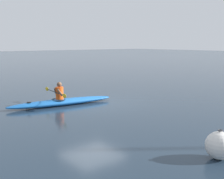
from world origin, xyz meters
TOP-DOWN VIEW (x-y plane):
  - ground_plane at (0.00, 0.00)m, footprint 160.00×160.00m
  - kayak at (1.33, -0.40)m, footprint 4.77×1.36m
  - kayaker at (1.44, -0.42)m, footprint 0.56×2.44m
  - mooring_buoy_white_far at (1.60, 7.22)m, footprint 0.66×0.66m

SIDE VIEW (x-z plane):
  - ground_plane at x=0.00m, z-range 0.00..0.00m
  - kayak at x=1.33m, z-range 0.00..0.28m
  - mooring_buoy_white_far at x=1.60m, z-range -0.02..0.68m
  - kayaker at x=1.44m, z-range 0.23..0.97m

